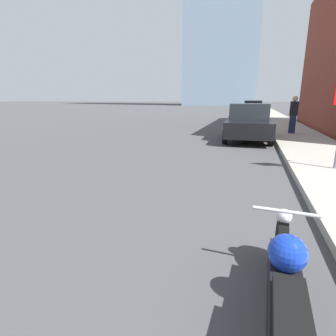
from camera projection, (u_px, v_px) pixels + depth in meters
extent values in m
cube|color=#9E998E|center=(269.00, 113.00, 34.60)|extent=(2.35, 240.00, 0.15)
cylinder|color=black|center=(281.00, 245.00, 2.79)|extent=(0.13, 0.57, 0.57)
cube|color=black|center=(285.00, 306.00, 1.93)|extent=(0.33, 1.45, 0.31)
sphere|color=#1433AD|center=(287.00, 253.00, 2.13)|extent=(0.31, 0.31, 0.31)
cube|color=black|center=(292.00, 314.00, 1.61)|extent=(0.26, 0.67, 0.10)
sphere|color=silver|center=(284.00, 216.00, 2.74)|extent=(0.16, 0.16, 0.16)
cylinder|color=silver|center=(286.00, 212.00, 2.59)|extent=(0.62, 0.07, 0.04)
cube|color=black|center=(248.00, 127.00, 11.67)|extent=(2.02, 4.32, 0.63)
cube|color=#23282D|center=(249.00, 112.00, 11.51)|extent=(1.66, 2.10, 0.68)
cylinder|color=black|center=(228.00, 130.00, 13.21)|extent=(0.22, 0.61, 0.60)
cylinder|color=black|center=(265.00, 131.00, 12.76)|extent=(0.22, 0.61, 0.60)
cylinder|color=black|center=(225.00, 137.00, 10.75)|extent=(0.22, 0.61, 0.60)
cylinder|color=black|center=(271.00, 138.00, 10.29)|extent=(0.22, 0.61, 0.60)
cube|color=#1E3899|center=(253.00, 112.00, 23.48)|extent=(1.70, 4.33, 0.75)
cube|color=#23282D|center=(253.00, 104.00, 23.31)|extent=(1.44, 2.08, 0.61)
cylinder|color=black|center=(244.00, 115.00, 25.05)|extent=(0.20, 0.66, 0.66)
cylinder|color=black|center=(261.00, 115.00, 24.58)|extent=(0.20, 0.66, 0.66)
cylinder|color=black|center=(242.00, 117.00, 22.58)|extent=(0.20, 0.66, 0.66)
cylinder|color=black|center=(262.00, 117.00, 22.11)|extent=(0.20, 0.66, 0.66)
cube|color=#1E2347|center=(292.00, 124.00, 13.03)|extent=(0.29, 0.20, 0.87)
cube|color=black|center=(294.00, 108.00, 12.84)|extent=(0.36, 0.20, 0.68)
sphere|color=tan|center=(295.00, 99.00, 12.72)|extent=(0.25, 0.25, 0.25)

